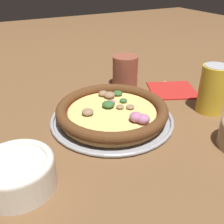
{
  "coord_description": "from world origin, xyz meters",
  "views": [
    {
      "loc": [
        -0.49,
        0.26,
        0.33
      ],
      "look_at": [
        0.0,
        0.0,
        0.02
      ],
      "focal_mm": 42.0,
      "sensor_mm": 36.0,
      "label": 1
    }
  ],
  "objects_px": {
    "pizza": "(112,111)",
    "bowl_near": "(17,172)",
    "drinking_cup": "(125,71)",
    "pizza_tray": "(112,119)",
    "fork": "(185,89)",
    "beverage_can": "(212,89)",
    "napkin": "(172,90)"
  },
  "relations": [
    {
      "from": "pizza",
      "to": "beverage_can",
      "type": "distance_m",
      "value": 0.26
    },
    {
      "from": "drinking_cup",
      "to": "fork",
      "type": "distance_m",
      "value": 0.19
    },
    {
      "from": "napkin",
      "to": "beverage_can",
      "type": "bearing_deg",
      "value": -179.46
    },
    {
      "from": "napkin",
      "to": "fork",
      "type": "bearing_deg",
      "value": -107.34
    },
    {
      "from": "napkin",
      "to": "beverage_can",
      "type": "height_order",
      "value": "beverage_can"
    },
    {
      "from": "pizza",
      "to": "pizza_tray",
      "type": "bearing_deg",
      "value": 84.16
    },
    {
      "from": "bowl_near",
      "to": "drinking_cup",
      "type": "relative_size",
      "value": 1.32
    },
    {
      "from": "pizza_tray",
      "to": "pizza",
      "type": "distance_m",
      "value": 0.02
    },
    {
      "from": "pizza_tray",
      "to": "napkin",
      "type": "distance_m",
      "value": 0.25
    },
    {
      "from": "napkin",
      "to": "fork",
      "type": "xyz_separation_m",
      "value": [
        -0.01,
        -0.04,
        -0.0
      ]
    },
    {
      "from": "pizza",
      "to": "bowl_near",
      "type": "bearing_deg",
      "value": 116.2
    },
    {
      "from": "bowl_near",
      "to": "napkin",
      "type": "height_order",
      "value": "bowl_near"
    },
    {
      "from": "pizza_tray",
      "to": "napkin",
      "type": "height_order",
      "value": "pizza_tray"
    },
    {
      "from": "pizza",
      "to": "napkin",
      "type": "distance_m",
      "value": 0.25
    },
    {
      "from": "pizza",
      "to": "napkin",
      "type": "relative_size",
      "value": 1.54
    },
    {
      "from": "pizza_tray",
      "to": "drinking_cup",
      "type": "bearing_deg",
      "value": -38.79
    },
    {
      "from": "napkin",
      "to": "beverage_can",
      "type": "distance_m",
      "value": 0.15
    },
    {
      "from": "pizza_tray",
      "to": "drinking_cup",
      "type": "xyz_separation_m",
      "value": [
        0.17,
        -0.14,
        0.04
      ]
    },
    {
      "from": "drinking_cup",
      "to": "napkin",
      "type": "height_order",
      "value": "drinking_cup"
    },
    {
      "from": "bowl_near",
      "to": "drinking_cup",
      "type": "height_order",
      "value": "drinking_cup"
    },
    {
      "from": "pizza_tray",
      "to": "drinking_cup",
      "type": "distance_m",
      "value": 0.22
    },
    {
      "from": "pizza",
      "to": "bowl_near",
      "type": "relative_size",
      "value": 2.13
    },
    {
      "from": "pizza_tray",
      "to": "bowl_near",
      "type": "bearing_deg",
      "value": 116.27
    },
    {
      "from": "pizza",
      "to": "drinking_cup",
      "type": "height_order",
      "value": "drinking_cup"
    },
    {
      "from": "pizza_tray",
      "to": "fork",
      "type": "bearing_deg",
      "value": -79.01
    },
    {
      "from": "bowl_near",
      "to": "fork",
      "type": "relative_size",
      "value": 0.68
    },
    {
      "from": "pizza",
      "to": "bowl_near",
      "type": "xyz_separation_m",
      "value": [
        -0.12,
        0.24,
        0.0
      ]
    },
    {
      "from": "pizza_tray",
      "to": "fork",
      "type": "relative_size",
      "value": 1.61
    },
    {
      "from": "drinking_cup",
      "to": "beverage_can",
      "type": "relative_size",
      "value": 0.77
    },
    {
      "from": "pizza",
      "to": "drinking_cup",
      "type": "bearing_deg",
      "value": -38.65
    },
    {
      "from": "pizza_tray",
      "to": "fork",
      "type": "distance_m",
      "value": 0.29
    },
    {
      "from": "pizza_tray",
      "to": "napkin",
      "type": "bearing_deg",
      "value": -74.61
    }
  ]
}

